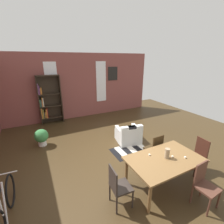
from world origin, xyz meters
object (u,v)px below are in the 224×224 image
(dining_chair_near_right, at_px, (204,183))
(armchair_white, at_px, (128,135))
(bicycle_second, at_px, (6,209))
(dining_table, at_px, (164,162))
(dining_chair_head_right, at_px, (198,154))
(dining_chair_far_right, at_px, (155,148))
(dining_chair_head_left, at_px, (118,186))
(vase_on_table, at_px, (167,153))
(potted_plant_by_shelf, at_px, (41,137))
(bookshelf_tall, at_px, (48,101))

(dining_chair_near_right, height_order, armchair_white, dining_chair_near_right)
(bicycle_second, bearing_deg, dining_table, -10.66)
(dining_chair_head_right, distance_m, dining_chair_far_right, 1.14)
(dining_chair_head_right, distance_m, bicycle_second, 4.54)
(bicycle_second, bearing_deg, dining_chair_near_right, -20.59)
(dining_table, height_order, dining_chair_far_right, dining_chair_far_right)
(dining_chair_near_right, xyz_separation_m, dining_chair_head_left, (-1.62, 0.76, 0.00))
(dining_chair_near_right, bearing_deg, bicycle_second, 159.41)
(dining_chair_near_right, bearing_deg, dining_chair_head_right, 41.30)
(dining_chair_far_right, distance_m, bicycle_second, 3.65)
(vase_on_table, height_order, armchair_white, vase_on_table)
(potted_plant_by_shelf, bearing_deg, bookshelf_tall, 75.37)
(dining_chair_near_right, bearing_deg, armchair_white, 89.03)
(vase_on_table, relative_size, bookshelf_tall, 0.11)
(vase_on_table, bearing_deg, dining_chair_head_right, -0.30)
(dining_chair_head_right, bearing_deg, dining_chair_far_right, 138.00)
(vase_on_table, relative_size, bicycle_second, 0.15)
(dining_table, bearing_deg, vase_on_table, 0.00)
(dining_chair_head_right, relative_size, bookshelf_tall, 0.42)
(vase_on_table, height_order, bicycle_second, vase_on_table)
(bookshelf_tall, bearing_deg, dining_chair_head_left, -83.03)
(dining_chair_head_right, bearing_deg, armchair_white, 110.06)
(dining_chair_head_right, relative_size, dining_chair_far_right, 1.00)
(potted_plant_by_shelf, bearing_deg, armchair_white, -22.40)
(dining_chair_head_right, height_order, potted_plant_by_shelf, dining_chair_head_right)
(dining_chair_far_right, height_order, dining_chair_near_right, same)
(dining_chair_near_right, relative_size, armchair_white, 1.02)
(bookshelf_tall, bearing_deg, dining_chair_near_right, -69.85)
(dining_chair_far_right, distance_m, dining_chair_head_left, 1.79)
(dining_table, distance_m, dining_chair_near_right, 0.86)
(dining_table, bearing_deg, armchair_white, 78.82)
(vase_on_table, xyz_separation_m, potted_plant_by_shelf, (-2.51, 3.38, -0.54))
(armchair_white, relative_size, potted_plant_by_shelf, 1.51)
(vase_on_table, bearing_deg, potted_plant_by_shelf, 126.61)
(dining_chair_far_right, relative_size, dining_chair_head_left, 1.00)
(dining_chair_far_right, bearing_deg, dining_chair_near_right, -90.26)
(dining_chair_head_right, relative_size, dining_chair_near_right, 1.00)
(vase_on_table, xyz_separation_m, armchair_white, (0.37, 2.19, -0.61))
(bookshelf_tall, relative_size, armchair_white, 2.43)
(dining_chair_near_right, bearing_deg, dining_chair_head_left, 154.85)
(dining_chair_near_right, distance_m, potted_plant_by_shelf, 5.01)
(vase_on_table, relative_size, armchair_white, 0.26)
(bookshelf_tall, bearing_deg, bicycle_second, -105.56)
(dining_chair_far_right, distance_m, bookshelf_tall, 5.28)
(dining_table, relative_size, bookshelf_tall, 0.76)
(bookshelf_tall, height_order, armchair_white, bookshelf_tall)
(dining_table, xyz_separation_m, vase_on_table, (0.06, 0.00, 0.20))
(dining_chair_head_left, bearing_deg, bicycle_second, 163.27)
(dining_table, height_order, dining_chair_near_right, dining_chair_near_right)
(dining_chair_far_right, relative_size, dining_chair_near_right, 1.00)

